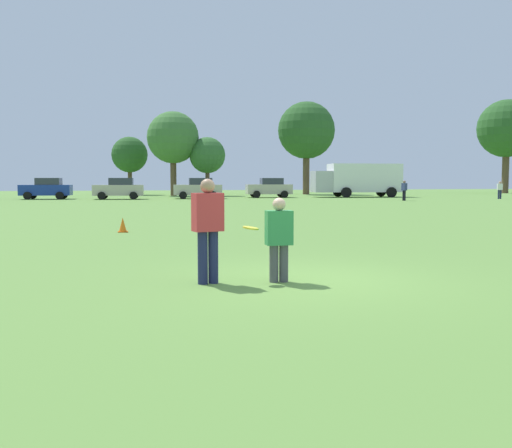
% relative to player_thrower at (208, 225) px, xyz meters
% --- Properties ---
extents(ground_plane, '(161.38, 161.38, 0.00)m').
position_rel_player_thrower_xyz_m(ground_plane, '(1.64, -0.03, -0.97)').
color(ground_plane, '#608C3D').
extents(player_thrower, '(0.53, 0.37, 1.72)m').
position_rel_player_thrower_xyz_m(player_thrower, '(0.00, 0.00, 0.00)').
color(player_thrower, '#1E234C').
rests_on(player_thrower, ground).
extents(player_defender, '(0.44, 0.26, 1.41)m').
position_rel_player_thrower_xyz_m(player_defender, '(1.18, -0.11, -0.19)').
color(player_defender, '#4C4C51').
rests_on(player_defender, ground).
extents(frisbee, '(0.27, 0.27, 0.08)m').
position_rel_player_thrower_xyz_m(frisbee, '(0.72, -0.01, -0.07)').
color(frisbee, yellow).
extents(traffic_cone, '(0.32, 0.32, 0.48)m').
position_rel_player_thrower_xyz_m(traffic_cone, '(-1.42, 9.86, -0.74)').
color(traffic_cone, '#D8590C').
rests_on(traffic_cone, ground).
extents(parked_car_mid_left, '(4.32, 2.44, 1.82)m').
position_rel_player_thrower_xyz_m(parked_car_mid_left, '(-7.97, 43.24, -0.05)').
color(parked_car_mid_left, navy).
rests_on(parked_car_mid_left, ground).
extents(parked_car_center, '(4.32, 2.44, 1.82)m').
position_rel_player_thrower_xyz_m(parked_car_center, '(-1.89, 41.73, -0.05)').
color(parked_car_center, '#B7AD99').
rests_on(parked_car_center, ground).
extents(parked_car_mid_right, '(4.32, 2.44, 1.82)m').
position_rel_player_thrower_xyz_m(parked_car_mid_right, '(4.91, 41.81, -0.05)').
color(parked_car_mid_right, '#B7AD99').
rests_on(parked_car_mid_right, ground).
extents(parked_car_near_right, '(4.32, 2.44, 1.82)m').
position_rel_player_thrower_xyz_m(parked_car_near_right, '(11.79, 43.42, -0.05)').
color(parked_car_near_right, '#B7AD99').
rests_on(parked_car_near_right, ground).
extents(box_truck, '(8.65, 3.39, 3.18)m').
position_rel_player_thrower_xyz_m(box_truck, '(20.45, 43.04, 0.78)').
color(box_truck, white).
rests_on(box_truck, ground).
extents(bystander_sideline_watcher, '(0.33, 0.48, 1.61)m').
position_rel_player_thrower_xyz_m(bystander_sideline_watcher, '(20.34, 33.29, -0.06)').
color(bystander_sideline_watcher, black).
rests_on(bystander_sideline_watcher, ground).
extents(bystander_far_jogger, '(0.48, 0.37, 1.53)m').
position_rel_player_thrower_xyz_m(bystander_far_jogger, '(30.40, 35.33, -0.11)').
color(bystander_far_jogger, '#1E234C').
rests_on(bystander_far_jogger, ground).
extents(tree_east_birch, '(3.90, 3.90, 6.34)m').
position_rel_player_thrower_xyz_m(tree_east_birch, '(-0.87, 55.91, 3.39)').
color(tree_east_birch, brown).
rests_on(tree_east_birch, ground).
extents(tree_east_oak, '(5.31, 5.31, 8.63)m').
position_rel_player_thrower_xyz_m(tree_east_oak, '(3.47, 51.02, 4.96)').
color(tree_east_oak, brown).
rests_on(tree_east_oak, ground).
extents(tree_far_east_pine, '(3.71, 3.71, 6.03)m').
position_rel_player_thrower_xyz_m(tree_far_east_pine, '(6.91, 50.40, 3.18)').
color(tree_far_east_pine, brown).
rests_on(tree_far_east_pine, ground).
extents(tree_far_west_pine, '(6.39, 6.39, 10.39)m').
position_rel_player_thrower_xyz_m(tree_far_west_pine, '(18.57, 53.61, 6.17)').
color(tree_far_west_pine, brown).
rests_on(tree_far_west_pine, ground).
extents(tree_horizon_center, '(6.99, 6.99, 11.36)m').
position_rel_player_thrower_xyz_m(tree_horizon_center, '(44.00, 53.54, 6.84)').
color(tree_horizon_center, brown).
rests_on(tree_horizon_center, ground).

